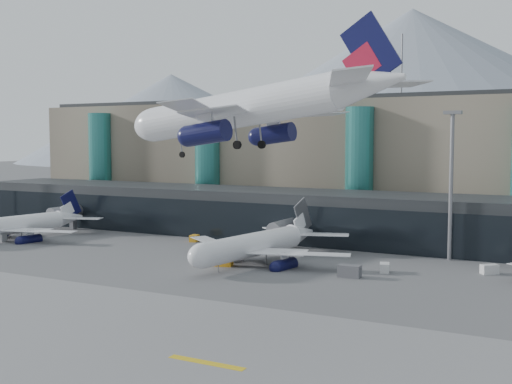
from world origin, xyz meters
TOP-DOWN VIEW (x-y plane):
  - ground at (0.00, 0.00)m, footprint 900.00×900.00m
  - runway_strip at (0.00, -15.00)m, footprint 400.00×40.00m
  - runway_markings at (-0.00, -15.00)m, footprint 128.00×1.00m
  - concourse at (-0.02, 57.73)m, footprint 170.00×27.00m
  - terminal_main at (-25.00, 90.00)m, footprint 130.00×30.00m
  - teal_towers at (-14.99, 74.01)m, footprint 116.40×19.40m
  - lightmast_mid at (30.00, 48.00)m, footprint 3.00×1.20m
  - hero_jet at (20.17, -3.42)m, footprint 34.70×35.10m
  - jet_parked_left at (-54.37, 32.33)m, footprint 32.68×33.07m
  - jet_parked_mid at (2.00, 32.40)m, footprint 34.60×34.95m
  - veh_b at (-20.00, 44.55)m, footprint 1.88×2.57m
  - veh_c at (19.38, 26.70)m, footprint 3.41×1.89m
  - veh_d at (37.77, 38.95)m, footprint 2.88×2.68m
  - veh_f at (-70.18, 41.79)m, footprint 2.37×3.57m
  - veh_g at (23.06, 32.62)m, footprint 2.08×2.80m
  - veh_h at (-2.11, 25.38)m, footprint 3.72×2.52m

SIDE VIEW (x-z plane):
  - ground at x=0.00m, z-range 0.00..0.00m
  - runway_strip at x=0.00m, z-range 0.00..0.04m
  - runway_markings at x=0.00m, z-range 0.04..0.06m
  - veh_b at x=-20.00m, z-range 0.00..1.34m
  - veh_g at x=23.06m, z-range 0.00..1.46m
  - veh_d at x=37.77m, z-range 0.00..1.47m
  - veh_f at x=-70.18m, z-range 0.00..1.83m
  - veh_c at x=19.38m, z-range 0.00..1.86m
  - veh_h at x=-2.11m, z-range 0.00..1.88m
  - jet_parked_left at x=-54.37m, z-range -1.30..9.38m
  - jet_parked_mid at x=2.00m, z-range -1.38..9.92m
  - concourse at x=-0.02m, z-range -0.03..9.97m
  - teal_towers at x=-14.99m, z-range -8.99..37.01m
  - lightmast_mid at x=30.00m, z-range 1.62..27.22m
  - terminal_main at x=-25.00m, z-range -0.06..30.94m
  - hero_jet at x=20.17m, z-range 19.63..30.98m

